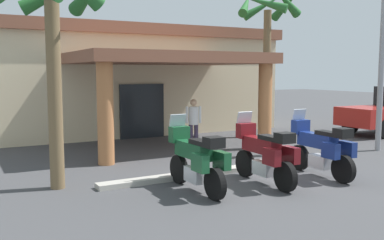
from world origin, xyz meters
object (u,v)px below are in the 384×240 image
object	(u,v)px
motorcycle_maroon	(265,154)
palm_tree_near_portico	(268,24)
motel_building	(120,79)
pedestrian	(193,120)
palm_tree_roadside	(52,17)
motorcycle_blue	(321,148)
motorcycle_green	(196,160)

from	to	relation	value
motorcycle_maroon	palm_tree_near_portico	world-z (taller)	palm_tree_near_portico
motel_building	motorcycle_maroon	xyz separation A→B (m)	(-0.44, -10.50, -1.56)
motel_building	pedestrian	bearing A→B (deg)	-84.44
motorcycle_maroon	palm_tree_roadside	bearing A→B (deg)	67.96
pedestrian	palm_tree_roadside	distance (m)	6.45
motorcycle_blue	pedestrian	bearing A→B (deg)	12.96
motorcycle_maroon	pedestrian	distance (m)	4.87
pedestrian	palm_tree_roadside	size ratio (longest dim) A/B	0.33
pedestrian	motorcycle_blue	bearing A→B (deg)	29.46
motorcycle_green	palm_tree_roadside	world-z (taller)	palm_tree_roadside
motorcycle_maroon	motorcycle_blue	bearing A→B (deg)	-90.61
motorcycle_maroon	palm_tree_roadside	distance (m)	5.57
motorcycle_maroon	palm_tree_roadside	xyz separation A→B (m)	(-4.24, 1.96, 3.03)
motorcycle_blue	palm_tree_roadside	world-z (taller)	palm_tree_roadside
motorcycle_maroon	motel_building	bearing A→B (deg)	0.40
palm_tree_roadside	palm_tree_near_portico	distance (m)	9.90
palm_tree_roadside	pedestrian	bearing A→B (deg)	28.98
motel_building	pedestrian	xyz separation A→B (m)	(0.42, -5.72, -1.30)
pedestrian	palm_tree_roadside	xyz separation A→B (m)	(-5.10, -2.82, 2.76)
motel_building	palm_tree_near_portico	bearing A→B (deg)	-45.09
motorcycle_green	motorcycle_maroon	xyz separation A→B (m)	(1.68, -0.24, 0.00)
motorcycle_maroon	pedestrian	world-z (taller)	pedestrian
motel_building	palm_tree_near_portico	size ratio (longest dim) A/B	2.34
palm_tree_roadside	palm_tree_near_portico	world-z (taller)	palm_tree_near_portico
motorcycle_blue	pedestrian	world-z (taller)	pedestrian
palm_tree_roadside	motorcycle_green	bearing A→B (deg)	-33.97
pedestrian	palm_tree_near_portico	world-z (taller)	palm_tree_near_portico
motorcycle_blue	motel_building	bearing A→B (deg)	10.11
motorcycle_green	pedestrian	bearing A→B (deg)	-29.06
motel_building	motorcycle_maroon	size ratio (longest dim) A/B	6.16
motorcycle_blue	palm_tree_near_portico	xyz separation A→B (m)	(3.16, 5.98, 3.71)
palm_tree_roadside	motorcycle_maroon	bearing A→B (deg)	-24.86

